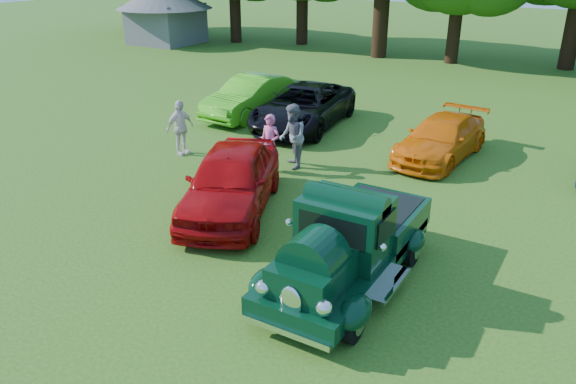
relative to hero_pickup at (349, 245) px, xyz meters
The scene contains 10 objects.
ground 1.69m from the hero_pickup, behind, with size 120.00×120.00×0.00m, color #2D5213.
hero_pickup is the anchor object (origin of this frame).
red_convertible 4.14m from the hero_pickup, 158.99° to the left, with size 1.92×4.78×1.63m, color #A20608.
back_car_lime 12.17m from the hero_pickup, 132.93° to the left, with size 1.61×4.61×1.52m, color #40B117.
back_car_black 10.48m from the hero_pickup, 123.99° to the left, with size 2.50×5.43×1.51m, color black.
back_car_orange 7.94m from the hero_pickup, 93.95° to the left, with size 1.78×4.38×1.27m, color #E06307.
spectator_pink 6.11m from the hero_pickup, 136.66° to the left, with size 0.63×0.41×1.73m, color #D25686.
spectator_grey 6.37m from the hero_pickup, 130.08° to the left, with size 0.93×0.73×1.92m, color slate.
spectator_white 8.74m from the hero_pickup, 152.10° to the left, with size 1.02×0.42×1.73m, color silver.
gazebo 31.56m from the hero_pickup, 138.15° to the left, with size 6.40×6.40×3.90m.
Camera 1 is at (5.30, -8.77, 6.06)m, focal length 35.00 mm.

